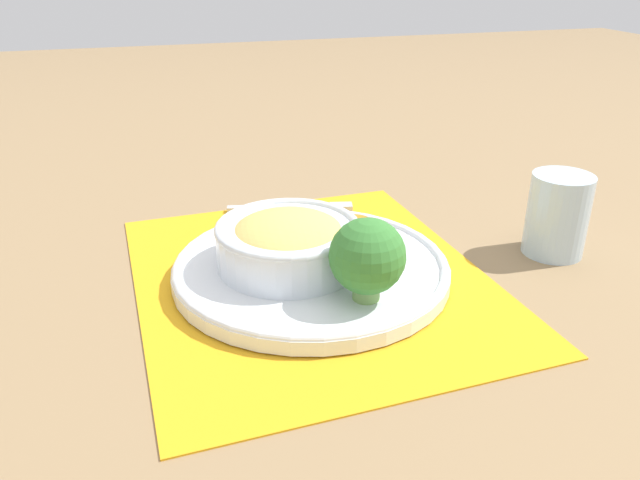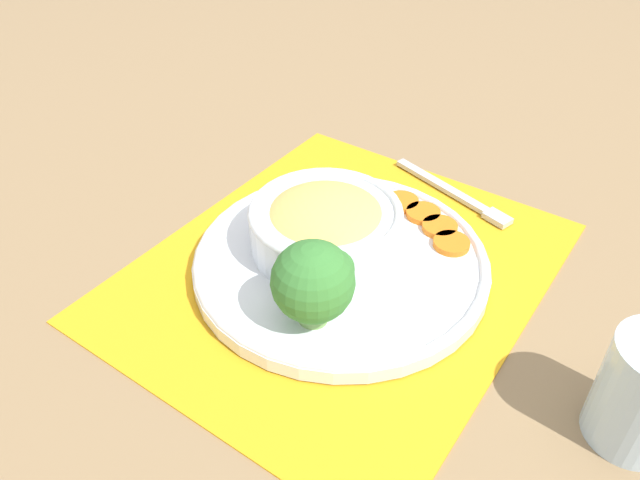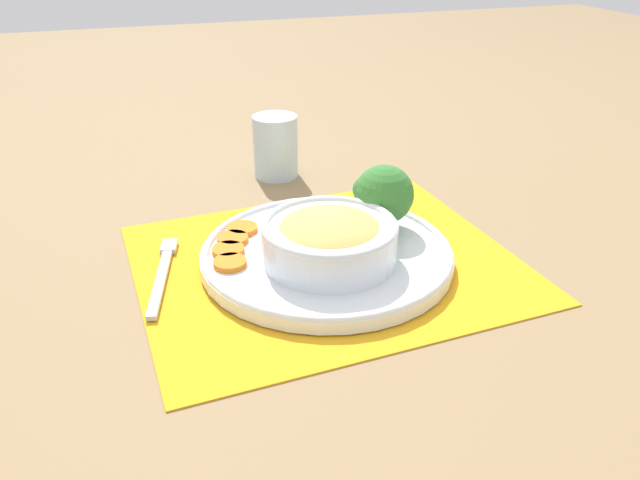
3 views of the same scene
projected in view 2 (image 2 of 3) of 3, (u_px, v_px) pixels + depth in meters
name	position (u px, v px, depth m)	size (l,w,h in m)	color
ground_plane	(341.00, 271.00, 0.69)	(4.00, 4.00, 0.00)	#8C704C
placemat	(341.00, 269.00, 0.69)	(0.49, 0.42, 0.00)	orange
plate	(341.00, 260.00, 0.68)	(0.32, 0.32, 0.02)	silver
bowl	(326.00, 224.00, 0.67)	(0.17, 0.17, 0.06)	silver
broccoli_floret	(314.00, 282.00, 0.57)	(0.08, 0.08, 0.09)	#759E51
carrot_slice_near	(451.00, 243.00, 0.69)	(0.04, 0.04, 0.01)	orange
carrot_slice_middle	(440.00, 227.00, 0.71)	(0.04, 0.04, 0.01)	orange
carrot_slice_far	(423.00, 213.00, 0.73)	(0.04, 0.04, 0.01)	orange
carrot_slice_extra	(403.00, 202.00, 0.75)	(0.04, 0.04, 0.01)	orange
fork	(462.00, 197.00, 0.79)	(0.06, 0.18, 0.01)	#B7B7BC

